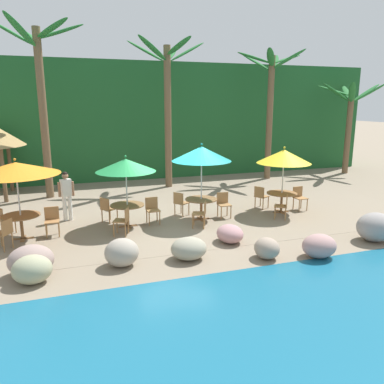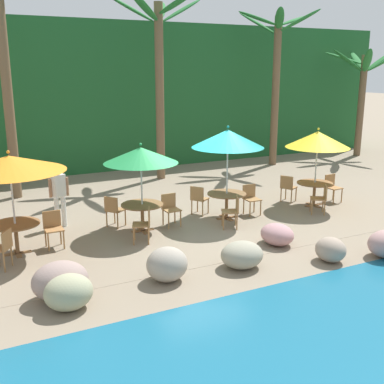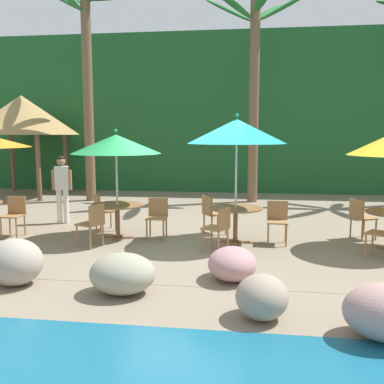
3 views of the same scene
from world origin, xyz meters
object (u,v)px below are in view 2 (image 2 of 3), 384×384
at_px(chair_green_inland, 114,209).
at_px(palm_tree_second, 159,61).
at_px(umbrella_green, 141,155).
at_px(chair_yellow_inland, 288,186).
at_px(dining_table_orange, 16,229).
at_px(dining_table_teal, 227,198).
at_px(umbrella_orange, 9,164).
at_px(palm_tree_fourth, 362,83).
at_px(chair_orange_left, 3,246).
at_px(chair_yellow_left, 321,197).
at_px(chair_yellow_seaward, 332,186).
at_px(chair_green_seaward, 170,207).
at_px(chair_teal_left, 233,210).
at_px(umbrella_yellow, 318,139).
at_px(dining_table_green, 142,209).
at_px(chair_green_left, 145,223).
at_px(umbrella_teal, 228,139).
at_px(palm_tree_nearest, 4,49).
at_px(chair_teal_inland, 199,198).
at_px(dining_table_yellow, 315,187).
at_px(palm_tree_third, 277,63).
at_px(chair_orange_seaward, 53,226).
at_px(waiter_in_white, 59,191).
at_px(chair_teal_seaward, 251,197).

distance_m(chair_green_inland, palm_tree_second, 7.12).
bearing_deg(umbrella_green, chair_yellow_inland, 6.35).
xyz_separation_m(dining_table_orange, chair_green_inland, (2.58, 0.83, -0.10)).
xyz_separation_m(dining_table_teal, palm_tree_second, (0.34, 5.55, 3.78)).
bearing_deg(umbrella_orange, palm_tree_fourth, 20.14).
height_order(chair_orange_left, chair_yellow_left, same).
relative_size(dining_table_orange, chair_green_inland, 1.26).
bearing_deg(chair_yellow_seaward, chair_orange_left, -174.35).
height_order(chair_green_inland, chair_yellow_inland, same).
xyz_separation_m(chair_green_seaward, palm_tree_second, (2.02, 5.40, 3.88)).
distance_m(umbrella_orange, chair_teal_left, 5.68).
distance_m(umbrella_green, umbrella_yellow, 5.62).
relative_size(dining_table_green, palm_tree_fourth, 0.22).
bearing_deg(palm_tree_second, chair_green_left, -116.19).
distance_m(dining_table_teal, chair_yellow_inland, 2.69).
bearing_deg(dining_table_teal, umbrella_teal, -90.00).
xyz_separation_m(chair_yellow_inland, palm_tree_nearest, (-7.65, 4.49, 4.23)).
distance_m(dining_table_green, palm_tree_second, 7.27).
relative_size(chair_green_inland, chair_teal_left, 1.00).
bearing_deg(chair_yellow_inland, chair_green_left, -165.54).
bearing_deg(dining_table_orange, palm_tree_fourth, 20.14).
height_order(chair_yellow_seaward, palm_tree_second, palm_tree_second).
relative_size(dining_table_orange, chair_teal_inland, 1.26).
distance_m(chair_teal_left, dining_table_yellow, 3.45).
distance_m(chair_teal_left, palm_tree_nearest, 8.69).
bearing_deg(chair_yellow_seaward, umbrella_yellow, -170.23).
relative_size(dining_table_teal, palm_tree_fourth, 0.22).
relative_size(chair_teal_left, palm_tree_third, 0.13).
xyz_separation_m(chair_teal_inland, chair_yellow_seaward, (4.50, -0.60, 0.00)).
relative_size(chair_orange_seaward, chair_green_seaward, 1.00).
xyz_separation_m(chair_green_inland, waiter_in_white, (-1.27, 0.70, 0.47)).
bearing_deg(dining_table_green, palm_tree_second, 62.53).
xyz_separation_m(chair_green_inland, dining_table_yellow, (6.20, -0.77, 0.10)).
relative_size(umbrella_teal, dining_table_teal, 2.41).
height_order(dining_table_teal, umbrella_yellow, umbrella_yellow).
distance_m(dining_table_orange, chair_yellow_left, 8.41).
distance_m(umbrella_orange, umbrella_yellow, 8.78).
bearing_deg(palm_tree_fourth, dining_table_yellow, -142.36).
xyz_separation_m(chair_yellow_inland, chair_yellow_left, (0.09, -1.47, 0.00)).
bearing_deg(chair_orange_seaward, dining_table_orange, -173.93).
xyz_separation_m(chair_green_seaward, chair_teal_seaward, (2.53, -0.09, 0.00)).
bearing_deg(palm_tree_nearest, chair_yellow_left, -37.59).
relative_size(umbrella_green, dining_table_green, 2.13).
relative_size(umbrella_orange, umbrella_teal, 0.93).
xyz_separation_m(umbrella_teal, chair_yellow_inland, (2.62, 0.61, -1.78)).
relative_size(chair_orange_left, umbrella_green, 0.37).
xyz_separation_m(chair_orange_seaward, chair_yellow_left, (7.53, -0.78, 0.00)).
bearing_deg(chair_green_inland, dining_table_orange, -162.07).
bearing_deg(dining_table_orange, waiter_in_white, 49.36).
bearing_deg(waiter_in_white, chair_orange_left, -125.97).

